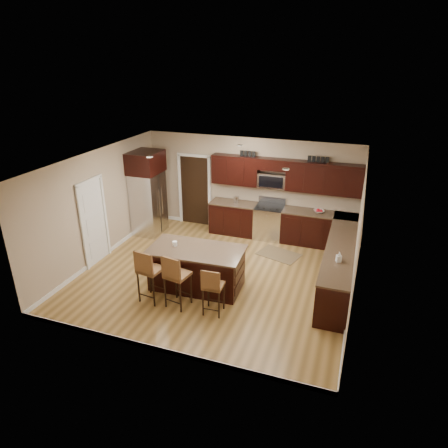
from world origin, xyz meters
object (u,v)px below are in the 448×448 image
at_px(island, 197,269).
at_px(stool_left, 148,270).
at_px(range, 269,222).
at_px(stool_mid, 175,275).
at_px(refrigerator, 148,192).
at_px(stool_right, 212,286).

distance_m(island, stool_left, 1.14).
xyz_separation_m(range, stool_mid, (-0.98, -3.87, 0.26)).
bearing_deg(refrigerator, island, -43.09).
bearing_deg(refrigerator, stool_left, -61.04).
distance_m(island, stool_mid, 0.90).
height_order(island, stool_mid, stool_mid).
height_order(stool_left, stool_right, stool_left).
distance_m(stool_left, stool_right, 1.39).
bearing_deg(stool_mid, range, 85.84).
bearing_deg(stool_mid, stool_left, -169.90).
xyz_separation_m(stool_left, stool_right, (1.38, 0.01, -0.10)).
relative_size(island, stool_left, 1.76).
xyz_separation_m(island, refrigerator, (-2.41, 2.26, 0.78)).
xyz_separation_m(island, stool_mid, (-0.09, -0.85, 0.30)).
distance_m(stool_mid, refrigerator, 3.91).
distance_m(island, stool_right, 1.11).
distance_m(stool_left, stool_mid, 0.60).
relative_size(stool_left, refrigerator, 0.50).
distance_m(stool_right, refrigerator, 4.42).
bearing_deg(island, stool_mid, -98.77).
bearing_deg(stool_right, stool_mid, 177.99).
relative_size(stool_mid, stool_right, 1.15).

